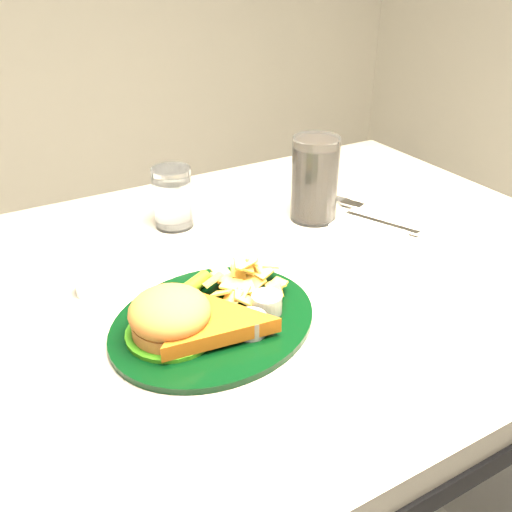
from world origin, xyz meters
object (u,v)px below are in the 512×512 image
Objects in this scene: fork_napkin at (378,221)px; table at (237,454)px; water_glass at (173,198)px; cola_glass at (315,179)px; dinner_plate at (213,304)px.

table is at bearing 162.50° from fork_napkin.
fork_napkin reaches higher than table.
fork_napkin is at bearing -28.98° from water_glass.
fork_napkin is at bearing 5.59° from table.
water_glass reaches higher than fork_napkin.
water_glass is at bearing 156.90° from cola_glass.
cola_glass is (0.29, 0.20, 0.04)m from dinner_plate.
dinner_plate is 0.30m from water_glass.
cola_glass reaches higher than table.
water_glass is at bearing 92.41° from table.
water_glass is (0.07, 0.29, 0.02)m from dinner_plate.
water_glass is 0.71× the size of cola_glass.
dinner_plate is 2.72× the size of water_glass.
fork_napkin is (0.31, -0.17, -0.05)m from water_glass.
water_glass is at bearing 58.68° from dinner_plate.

